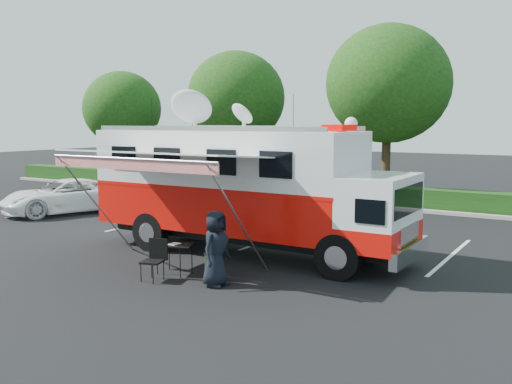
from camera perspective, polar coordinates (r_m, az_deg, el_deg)
ground_plane at (r=17.94m, az=-0.84°, el=-6.20°), size 120.00×120.00×0.00m
back_border at (r=28.86m, az=15.13°, el=8.60°), size 60.00×6.14×8.87m
stall_lines at (r=20.71m, az=2.44°, el=-4.39°), size 24.12×5.50×0.01m
command_truck at (r=17.62m, az=-1.10°, el=0.51°), size 10.24×2.82×4.92m
awning at (r=15.74m, az=-9.69°, el=3.52°), size 5.59×2.87×3.37m
white_suv at (r=27.17m, az=-18.52°, el=-2.01°), size 4.46×6.07×1.53m
person at (r=14.60m, az=-4.00°, el=-9.34°), size 0.63×0.95×1.92m
folding_table at (r=15.61m, az=-8.17°, el=-5.38°), size 1.16×1.03×0.83m
folding_chair at (r=15.15m, az=-10.03°, el=-6.29°), size 0.64×0.68×1.09m
trash_bin at (r=15.08m, az=-4.31°, el=-7.36°), size 0.48×0.48×0.73m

